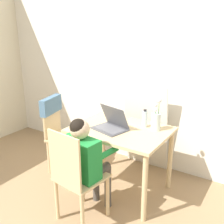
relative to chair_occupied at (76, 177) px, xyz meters
The scene contains 9 objects.
wall_back 1.63m from the chair_occupied, 96.22° to the left, with size 6.40×0.05×2.50m.
dining_table 0.69m from the chair_occupied, 84.18° to the left, with size 1.01×0.75×0.74m.
chair_occupied is the anchor object (origin of this frame).
chair_spare 1.09m from the chair_occupied, 142.23° to the left, with size 0.51×0.49×0.94m.
person_seated 0.20m from the chair_occupied, 83.64° to the left, with size 0.41×0.46×1.02m.
laptop 0.69m from the chair_occupied, 90.81° to the left, with size 0.40×0.33×0.24m.
flower_vase 0.99m from the chair_occupied, 64.52° to the left, with size 0.10×0.10×0.35m.
water_bottle 0.95m from the chair_occupied, 73.05° to the left, with size 0.06×0.06×0.20m.
cardboard_panel 1.29m from the chair_occupied, 86.75° to the left, with size 0.58×0.17×1.11m.
Camera 1 is at (1.54, -0.76, 1.76)m, focal length 42.00 mm.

